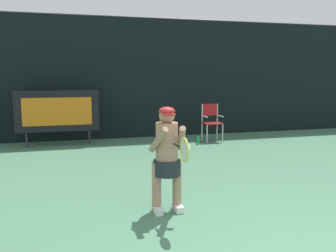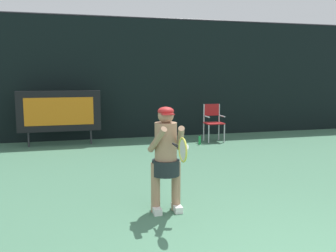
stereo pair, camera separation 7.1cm
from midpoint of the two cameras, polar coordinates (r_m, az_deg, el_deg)
backdrop_screen at (r=11.48m, az=-4.64°, el=7.26°), size 18.00×0.12×3.66m
scoreboard at (r=10.49m, az=-16.81°, el=2.17°), size 2.20×0.21×1.50m
umpire_chair at (r=10.87m, az=6.51°, el=0.91°), size 0.52×0.44×1.08m
water_bottle at (r=10.37m, az=4.45°, el=-2.17°), size 0.07×0.07×0.27m
tennis_player at (r=5.19m, az=-0.53°, el=-4.47°), size 0.52×0.59×1.49m
tennis_racket at (r=4.59m, az=2.02°, el=-3.64°), size 0.03×0.60×0.31m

